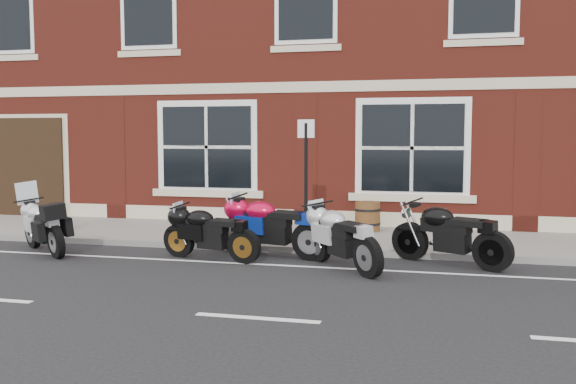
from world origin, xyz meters
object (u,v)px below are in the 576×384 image
Objects in this scene: moto_touring_silver at (44,224)px; moto_sport_silver at (342,235)px; moto_naked_black at (448,232)px; moto_sport_black at (210,231)px; moto_sport_red at (271,225)px; barrel_planter at (367,216)px; parking_sign at (306,174)px.

moto_touring_silver is 5.84m from moto_sport_silver.
moto_sport_black is at bearing 125.24° from moto_naked_black.
barrel_planter is (1.49, 2.80, -0.15)m from moto_sport_red.
moto_touring_silver is 3.38m from moto_sport_black.
moto_touring_silver is 0.98× the size of moto_sport_silver.
moto_touring_silver is 0.82× the size of moto_naked_black.
moto_sport_red reaches higher than moto_sport_black.
barrel_planter is at bearing 79.60° from parking_sign.
moto_touring_silver reaches higher than moto_sport_silver.
moto_sport_black is 1.16× the size of moto_sport_silver.
moto_sport_red is 1.31× the size of moto_sport_silver.
barrel_planter is 2.68m from parking_sign.
moto_touring_silver is 7.62m from moto_naked_black.
parking_sign is at bearing -39.99° from moto_sport_black.
moto_sport_black is at bearing -51.11° from moto_touring_silver.
parking_sign is at bearing -38.18° from moto_touring_silver.
moto_sport_red is 1.21m from parking_sign.
moto_touring_silver reaches higher than moto_sport_black.
moto_sport_red reaches higher than moto_sport_silver.
moto_naked_black is 2.90m from parking_sign.
moto_sport_silver is at bearing -90.31° from barrel_planter.
barrel_planter is at bearing 59.06° from moto_naked_black.
moto_touring_silver is 2.58× the size of barrel_planter.
moto_sport_black is at bearing 133.53° from moto_sport_silver.
moto_sport_red is 3.18m from barrel_planter.
moto_sport_red is at bearing -124.05° from parking_sign.
moto_sport_silver is 0.71× the size of parking_sign.
parking_sign is (0.56, 0.54, 0.93)m from moto_sport_red.
moto_sport_black is 2.17m from parking_sign.
moto_touring_silver is 0.75× the size of moto_sport_red.
moto_touring_silver is 0.84× the size of moto_sport_black.
moto_sport_red is 1.68m from moto_sport_silver.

